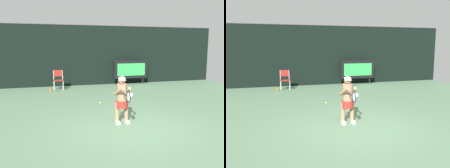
# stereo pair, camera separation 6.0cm
# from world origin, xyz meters

# --- Properties ---
(ground) EXTENTS (18.00, 22.00, 0.03)m
(ground) POSITION_xyz_m (0.00, -0.19, -0.01)
(ground) COLOR #5C7F5F
(backdrop_screen) EXTENTS (18.00, 0.12, 3.66)m
(backdrop_screen) POSITION_xyz_m (0.00, 8.50, 1.81)
(backdrop_screen) COLOR black
(backdrop_screen) RESTS_ON ground
(scoreboard) EXTENTS (2.20, 0.21, 1.50)m
(scoreboard) POSITION_xyz_m (2.97, 7.89, 0.95)
(scoreboard) COLOR black
(scoreboard) RESTS_ON ground
(umpire_chair) EXTENTS (0.52, 0.44, 1.08)m
(umpire_chair) POSITION_xyz_m (-1.54, 7.16, 0.62)
(umpire_chair) COLOR #B7B7BC
(umpire_chair) RESTS_ON ground
(water_bottle) EXTENTS (0.07, 0.07, 0.27)m
(water_bottle) POSITION_xyz_m (-2.00, 6.75, 0.12)
(water_bottle) COLOR orange
(water_bottle) RESTS_ON ground
(tennis_player) EXTENTS (0.54, 0.61, 1.46)m
(tennis_player) POSITION_xyz_m (-0.11, 0.59, 0.79)
(tennis_player) COLOR white
(tennis_player) RESTS_ON ground
(tennis_racket) EXTENTS (0.03, 0.60, 0.31)m
(tennis_racket) POSITION_xyz_m (-0.16, -0.08, 0.97)
(tennis_racket) COLOR black
(tennis_ball_loose) EXTENTS (0.07, 0.07, 0.07)m
(tennis_ball_loose) POSITION_xyz_m (-0.14, 3.34, 0.03)
(tennis_ball_loose) COLOR #CCDB3D
(tennis_ball_loose) RESTS_ON ground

